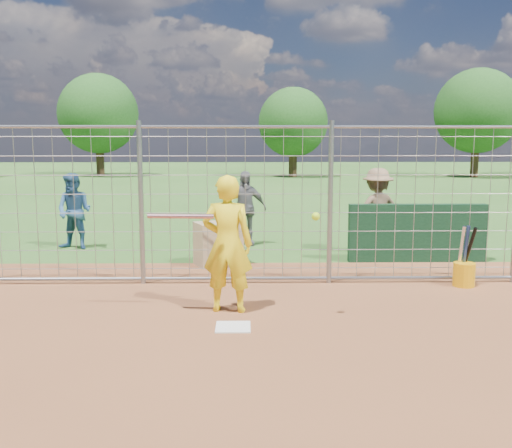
{
  "coord_description": "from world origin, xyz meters",
  "views": [
    {
      "loc": [
        0.17,
        -6.98,
        2.32
      ],
      "look_at": [
        0.3,
        0.8,
        1.15
      ],
      "focal_mm": 40.0,
      "sensor_mm": 36.0,
      "label": 1
    }
  ],
  "objects_px": {
    "bystander_a": "(74,211)",
    "equipment_bin": "(218,244)",
    "bystander_c": "(377,211)",
    "bucket_with_bats": "(464,271)",
    "bystander_b": "(244,208)",
    "batter": "(227,244)"
  },
  "relations": [
    {
      "from": "bystander_a",
      "to": "equipment_bin",
      "type": "xyz_separation_m",
      "value": [
        3.11,
        -1.61,
        -0.4
      ]
    },
    {
      "from": "bystander_c",
      "to": "equipment_bin",
      "type": "relative_size",
      "value": 2.17
    },
    {
      "from": "bystander_c",
      "to": "equipment_bin",
      "type": "distance_m",
      "value": 3.35
    },
    {
      "from": "equipment_bin",
      "to": "bucket_with_bats",
      "type": "xyz_separation_m",
      "value": [
        3.96,
        -1.61,
        -0.15
      ]
    },
    {
      "from": "bystander_a",
      "to": "bystander_b",
      "type": "relative_size",
      "value": 0.98
    },
    {
      "from": "batter",
      "to": "bystander_c",
      "type": "bearing_deg",
      "value": -119.43
    },
    {
      "from": "bystander_a",
      "to": "bystander_b",
      "type": "bearing_deg",
      "value": 21.15
    },
    {
      "from": "bucket_with_bats",
      "to": "batter",
      "type": "bearing_deg",
      "value": -161.15
    },
    {
      "from": "bystander_c",
      "to": "bucket_with_bats",
      "type": "relative_size",
      "value": 1.78
    },
    {
      "from": "batter",
      "to": "equipment_bin",
      "type": "relative_size",
      "value": 2.31
    },
    {
      "from": "bystander_c",
      "to": "bucket_with_bats",
      "type": "distance_m",
      "value": 2.82
    },
    {
      "from": "bystander_b",
      "to": "bucket_with_bats",
      "type": "xyz_separation_m",
      "value": [
        3.49,
        -3.6,
        -0.57
      ]
    },
    {
      "from": "bystander_b",
      "to": "bystander_a",
      "type": "bearing_deg",
      "value": 177.75
    },
    {
      "from": "bystander_a",
      "to": "bystander_c",
      "type": "xyz_separation_m",
      "value": [
        6.27,
        -0.6,
        0.07
      ]
    },
    {
      "from": "bystander_a",
      "to": "bucket_with_bats",
      "type": "relative_size",
      "value": 1.65
    },
    {
      "from": "bystander_a",
      "to": "bystander_c",
      "type": "distance_m",
      "value": 6.3
    },
    {
      "from": "bystander_b",
      "to": "bystander_c",
      "type": "xyz_separation_m",
      "value": [
        2.68,
        -0.97,
        0.05
      ]
    },
    {
      "from": "bystander_a",
      "to": "equipment_bin",
      "type": "relative_size",
      "value": 2.01
    },
    {
      "from": "bystander_c",
      "to": "bucket_with_bats",
      "type": "xyz_separation_m",
      "value": [
        0.8,
        -2.63,
        -0.62
      ]
    },
    {
      "from": "batter",
      "to": "bystander_a",
      "type": "xyz_separation_m",
      "value": [
        -3.38,
        4.48,
        -0.12
      ]
    },
    {
      "from": "bystander_a",
      "to": "bucket_with_bats",
      "type": "bearing_deg",
      "value": -9.3
    },
    {
      "from": "equipment_bin",
      "to": "bystander_a",
      "type": "bearing_deg",
      "value": 128.7
    }
  ]
}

